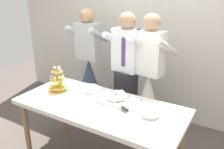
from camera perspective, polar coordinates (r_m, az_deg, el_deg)
name	(u,v)px	position (r m, az deg, el deg)	size (l,w,h in m)	color
rear_wall	(154,22)	(3.56, 10.25, 12.38)	(5.20, 0.10, 2.90)	beige
dessert_table	(100,111)	(2.53, -3.02, -8.71)	(1.80, 0.80, 0.78)	silver
cupcake_stand	(58,80)	(2.84, -12.98, -1.37)	(0.23, 0.23, 0.31)	gold
main_cake_tray	(118,98)	(2.55, 1.42, -5.62)	(0.43, 0.35, 0.13)	silver
plate_stack	(150,111)	(2.31, 9.25, -8.75)	(0.19, 0.19, 0.09)	white
round_cake	(92,90)	(2.76, -4.93, -3.72)	(0.24, 0.24, 0.07)	white
person_groom	(126,83)	(3.11, 3.38, -2.04)	(0.50, 0.53, 1.66)	#232328
person_bride	(147,99)	(3.08, 8.53, -5.80)	(0.56, 0.56, 1.66)	white
person_guest	(89,80)	(3.66, -5.53, -1.29)	(0.56, 0.56, 1.66)	#334760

